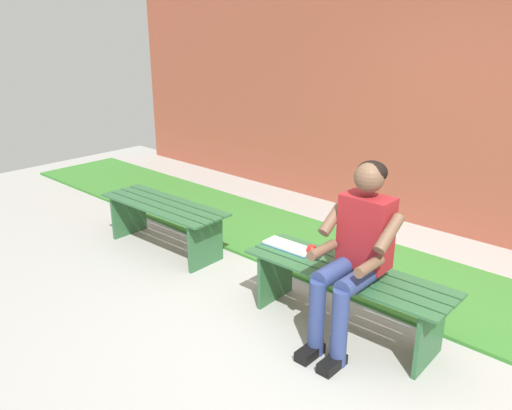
{
  "coord_description": "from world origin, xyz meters",
  "views": [
    {
      "loc": [
        -1.71,
        2.81,
        2.12
      ],
      "look_at": [
        0.73,
        0.15,
        0.83
      ],
      "focal_mm": 35.86,
      "sensor_mm": 36.0,
      "label": 1
    }
  ],
  "objects": [
    {
      "name": "ground_plane",
      "position": [
        1.04,
        1.0,
        -0.02
      ],
      "size": [
        10.0,
        7.0,
        0.04
      ],
      "primitive_type": "cube",
      "color": "#9E9E99"
    },
    {
      "name": "grass_strip",
      "position": [
        1.04,
        -0.98,
        0.01
      ],
      "size": [
        9.0,
        1.21,
        0.03
      ],
      "primitive_type": "cube",
      "color": "#387A2D",
      "rests_on": "ground"
    },
    {
      "name": "brick_wall",
      "position": [
        0.5,
        -2.4,
        1.46
      ],
      "size": [
        9.5,
        0.24,
        2.92
      ],
      "primitive_type": "cube",
      "color": "#9E4C38",
      "rests_on": "ground"
    },
    {
      "name": "bench_near",
      "position": [
        0.0,
        0.0,
        0.35
      ],
      "size": [
        1.53,
        0.5,
        0.48
      ],
      "rotation": [
        0.0,
        0.0,
        0.03
      ],
      "color": "#2D6038",
      "rests_on": "ground"
    },
    {
      "name": "bench_far",
      "position": [
        2.08,
        0.0,
        0.35
      ],
      "size": [
        1.41,
        0.5,
        0.48
      ],
      "rotation": [
        0.0,
        0.0,
        0.03
      ],
      "color": "#2D6038",
      "rests_on": "ground"
    },
    {
      "name": "person_seated",
      "position": [
        -0.12,
        0.1,
        0.71
      ],
      "size": [
        0.5,
        0.69,
        1.28
      ],
      "color": "maroon",
      "rests_on": "ground"
    },
    {
      "name": "apple",
      "position": [
        0.33,
        -0.03,
        0.52
      ],
      "size": [
        0.08,
        0.08,
        0.08
      ],
      "primitive_type": "sphere",
      "color": "red",
      "rests_on": "bench_near"
    },
    {
      "name": "book_open",
      "position": [
        0.54,
        -0.02,
        0.49
      ],
      "size": [
        0.42,
        0.17,
        0.02
      ],
      "rotation": [
        0.0,
        0.0,
        0.03
      ],
      "color": "white",
      "rests_on": "bench_near"
    }
  ]
}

